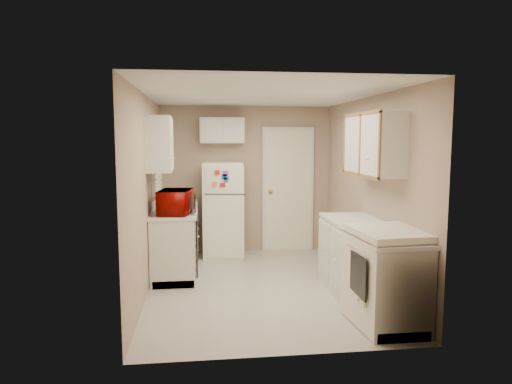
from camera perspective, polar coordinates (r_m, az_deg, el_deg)
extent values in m
plane|color=beige|center=(5.94, 0.58, -11.65)|extent=(3.80, 3.80, 0.00)
plane|color=white|center=(5.67, 0.61, 12.06)|extent=(3.80, 3.80, 0.00)
plane|color=tan|center=(5.67, -13.57, -0.27)|extent=(3.80, 3.80, 0.00)
plane|color=tan|center=(6.02, 13.93, 0.11)|extent=(3.80, 3.80, 0.00)
plane|color=tan|center=(7.56, -1.26, 1.59)|extent=(2.80, 2.80, 0.00)
plane|color=tan|center=(3.82, 4.28, -3.38)|extent=(2.80, 2.80, 0.00)
cube|color=silver|center=(6.66, -9.91, -5.73)|extent=(0.60, 1.80, 0.90)
cube|color=black|center=(6.05, -7.46, -6.54)|extent=(0.03, 0.58, 0.72)
cube|color=gray|center=(6.73, -9.91, -2.04)|extent=(0.54, 0.74, 0.16)
imported|color=#970803|center=(5.98, -10.02, -1.29)|extent=(0.60, 0.39, 0.38)
imported|color=silver|center=(6.95, -9.81, -0.61)|extent=(0.08, 0.09, 0.18)
cube|color=silver|center=(6.68, -12.27, 4.22)|extent=(0.10, 0.98, 1.08)
cube|color=silver|center=(5.84, -12.00, 5.86)|extent=(0.30, 0.45, 0.70)
cube|color=white|center=(7.25, -4.00, -2.21)|extent=(0.69, 0.67, 1.50)
cube|color=silver|center=(7.35, -4.29, 7.68)|extent=(0.70, 0.30, 0.40)
cube|color=white|center=(7.64, 4.01, 0.27)|extent=(0.86, 0.06, 2.08)
cube|color=silver|center=(5.32, 13.72, -8.96)|extent=(0.60, 2.00, 0.90)
cube|color=white|center=(4.82, 16.12, -10.16)|extent=(0.72, 0.86, 0.99)
cube|color=silver|center=(5.47, 14.48, 5.76)|extent=(0.30, 1.20, 0.70)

